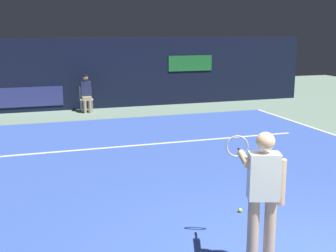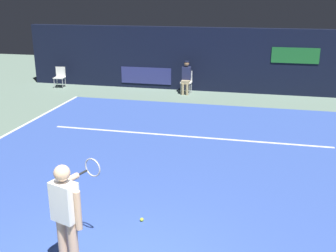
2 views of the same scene
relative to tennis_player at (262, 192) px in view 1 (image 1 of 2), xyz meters
The scene contains 7 objects.
ground_plane 4.40m from the tennis_player, 83.33° to the left, with size 31.60×31.60×0.00m, color slate.
court_surface 4.40m from the tennis_player, 83.33° to the left, with size 10.23×11.22×0.01m, color #3856B2.
line_service 6.32m from the tennis_player, 85.42° to the left, with size 7.98×0.10×0.01m, color white.
back_wall 12.20m from the tennis_player, 87.67° to the left, with size 16.10×0.33×2.60m.
tennis_player is the anchor object (origin of this frame).
line_judge_on_chair 11.45m from the tennis_player, 92.32° to the left, with size 0.44×0.53×1.32m.
tennis_ball 1.94m from the tennis_player, 70.38° to the left, with size 0.07×0.07×0.07m, color #CCE033.
Camera 1 is at (-3.13, -4.04, 2.87)m, focal length 47.66 mm.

